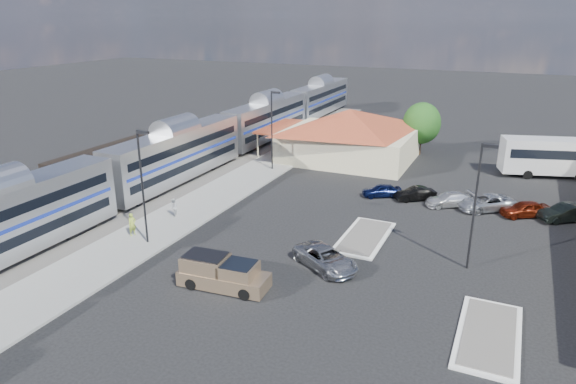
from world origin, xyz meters
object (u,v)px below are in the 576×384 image
at_px(pickup_truck, 224,274).
at_px(suv, 326,258).
at_px(coach_bus, 565,156).
at_px(station_depot, 349,134).

relative_size(pickup_truck, suv, 1.14).
xyz_separation_m(suv, coach_bus, (16.15, 30.70, 1.69)).
distance_m(suv, coach_bus, 34.73).
distance_m(pickup_truck, coach_bus, 41.80).
bearing_deg(coach_bus, pickup_truck, 133.69).
relative_size(station_depot, coach_bus, 1.37).
distance_m(station_depot, suv, 29.11).
relative_size(suv, coach_bus, 0.39).
bearing_deg(coach_bus, station_depot, 80.66).
xyz_separation_m(station_depot, pickup_truck, (2.43, -33.31, -2.17)).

